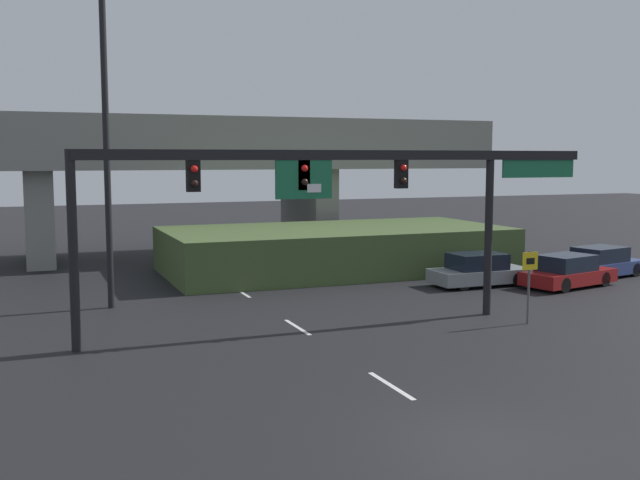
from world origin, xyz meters
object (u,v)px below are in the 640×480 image
parked_sedan_far_right (601,263)px  speed_limit_sign (529,276)px  highway_light_pole_near (105,93)px  signal_gantry (341,182)px  parked_sedan_mid_right (568,272)px  parked_sedan_near_right (479,271)px

parked_sedan_far_right → speed_limit_sign: bearing=-155.4°
highway_light_pole_near → signal_gantry: bearing=-42.5°
signal_gantry → parked_sedan_mid_right: size_ratio=3.79×
parked_sedan_near_right → parked_sedan_far_right: (6.72, -0.04, -0.00)m
signal_gantry → parked_sedan_far_right: size_ratio=3.77×
parked_sedan_near_right → parked_sedan_mid_right: bearing=-26.4°
speed_limit_sign → signal_gantry: bearing=163.5°
speed_limit_sign → highway_light_pole_near: (-12.85, 7.97, 6.30)m
highway_light_pole_near → parked_sedan_mid_right: highway_light_pole_near is taller
speed_limit_sign → parked_sedan_near_right: bearing=69.0°
speed_limit_sign → parked_sedan_near_right: speed_limit_sign is taller
speed_limit_sign → highway_light_pole_near: 16.38m
signal_gantry → highway_light_pole_near: (-6.73, 6.16, 3.12)m
signal_gantry → parked_sedan_far_right: signal_gantry is taller
signal_gantry → highway_light_pole_near: 9.64m
speed_limit_sign → parked_sedan_near_right: (2.72, 7.09, -0.97)m
highway_light_pole_near → parked_sedan_far_right: (22.29, -0.92, -7.27)m
signal_gantry → speed_limit_sign: size_ratio=7.13×
speed_limit_sign → highway_light_pole_near: size_ratio=0.17×
speed_limit_sign → parked_sedan_mid_right: speed_limit_sign is taller
speed_limit_sign → parked_sedan_far_right: bearing=36.8°
highway_light_pole_near → parked_sedan_near_right: bearing=-3.2°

